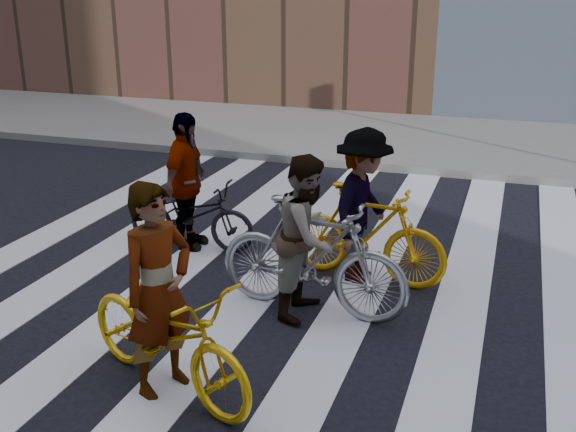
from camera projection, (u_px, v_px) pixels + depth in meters
The scene contains 11 objects.
ground at pixel (313, 284), 7.69m from camera, with size 100.00×100.00×0.00m, color black.
sidewalk_far at pixel (416, 140), 14.36m from camera, with size 100.00×5.00×0.15m, color gray.
zebra_crosswalk at pixel (313, 283), 7.69m from camera, with size 8.25×10.00×0.01m.
bike_yellow_left at pixel (167, 334), 5.54m from camera, with size 0.69×1.97×1.03m, color #E4AA0C.
bike_silver_mid at pixel (312, 257), 6.84m from camera, with size 0.58×2.05×1.23m, color #97999F.
bike_yellow_right at pixel (366, 234), 7.61m from camera, with size 0.53×1.89×1.13m, color #F0A20D.
bike_dark_rear at pixel (191, 215), 8.59m from camera, with size 0.59×1.69×0.89m, color black.
rider_left at pixel (159, 290), 5.43m from camera, with size 0.66×0.43×1.82m, color slate.
rider_mid at pixel (308, 236), 6.78m from camera, with size 0.82×0.64×1.68m, color slate.
rider_right at pixel (363, 207), 7.52m from camera, with size 1.15×0.66×1.77m, color slate.
rider_rear at pixel (186, 182), 8.46m from camera, with size 1.03×0.43×1.76m, color slate.
Camera 1 is at (2.00, -6.72, 3.26)m, focal length 42.00 mm.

